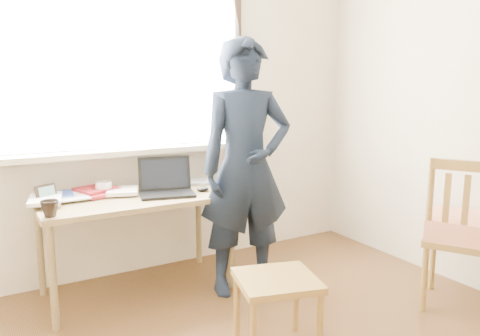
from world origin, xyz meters
TOP-DOWN VIEW (x-y plane):
  - room_shell at (-0.02, 0.20)m, footprint 3.52×4.02m
  - desk at (-0.28, 1.63)m, footprint 1.25×0.62m
  - laptop at (-0.08, 1.60)m, footprint 0.41×0.36m
  - mug_white at (-0.45, 1.79)m, footprint 0.16×0.16m
  - mug_dark at (-0.84, 1.40)m, footprint 0.13×0.13m
  - mouse at (0.16, 1.53)m, footprint 0.09×0.06m
  - desk_clutter at (-0.62, 1.83)m, footprint 0.57×0.43m
  - book_a at (-0.70, 1.83)m, footprint 0.21×0.26m
  - book_b at (0.20, 1.86)m, footprint 0.24×0.28m
  - picture_frame at (-0.82, 1.73)m, footprint 0.13×0.08m
  - work_chair at (0.12, 0.56)m, footprint 0.49×0.48m
  - side_chair at (1.41, 0.38)m, footprint 0.60×0.60m
  - person at (0.37, 1.29)m, footprint 0.69×0.52m

SIDE VIEW (x-z plane):
  - work_chair at x=0.12m, z-range 0.14..0.55m
  - side_chair at x=1.41m, z-range 0.02..0.99m
  - desk at x=-0.28m, z-range 0.26..0.93m
  - book_b at x=0.20m, z-range 0.67..0.68m
  - book_a at x=-0.70m, z-range 0.67..0.69m
  - mouse at x=0.16m, z-range 0.67..0.70m
  - desk_clutter at x=-0.62m, z-range 0.67..0.71m
  - mug_white at x=-0.45m, z-range 0.67..0.75m
  - mug_dark at x=-0.84m, z-range 0.67..0.76m
  - picture_frame at x=-0.82m, z-range 0.67..0.78m
  - laptop at x=-0.08m, z-range 0.60..0.85m
  - person at x=0.37m, z-range 0.00..1.70m
  - room_shell at x=-0.02m, z-range 0.33..2.94m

